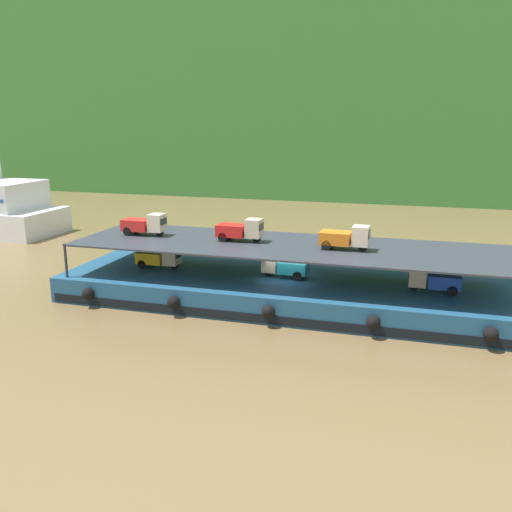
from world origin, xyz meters
The scene contains 10 objects.
ground_plane centered at (0.00, 0.00, 0.00)m, with size 400.00×400.00×0.00m, color brown.
hillside_far_bank centered at (0.00, 58.60, 18.39)m, with size 139.96×35.62×32.65m.
cargo_barge centered at (0.00, -0.03, 0.75)m, with size 26.90×8.65×1.50m.
cargo_rack centered at (0.00, 0.00, 3.44)m, with size 25.30×7.29×2.00m.
mini_truck_lower_stern centered at (-8.26, -0.02, 2.19)m, with size 2.76×1.23×1.38m.
mini_truck_lower_aft centered at (-0.24, 0.18, 2.19)m, with size 2.78×1.28×1.38m.
mini_truck_lower_mid centered at (8.19, -0.31, 2.19)m, with size 2.75×1.21×1.38m.
mini_truck_upper_stern centered at (-9.30, 0.22, 4.19)m, with size 2.74×1.20×1.38m.
mini_truck_upper_mid centered at (-2.96, 0.23, 4.19)m, with size 2.75×1.22×1.38m.
mini_truck_upper_fore centered at (3.35, -0.21, 4.19)m, with size 2.77×1.25×1.38m.
Camera 1 is at (7.04, -30.08, 10.46)m, focal length 38.17 mm.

